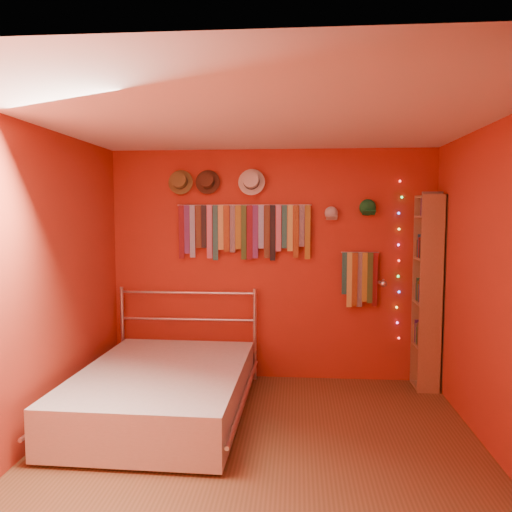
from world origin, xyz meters
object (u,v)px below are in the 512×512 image
(tie_rack, at_px, (243,229))
(bed, at_px, (163,390))
(bookshelf, at_px, (432,291))
(reading_lamp, at_px, (383,283))

(tie_rack, bearing_deg, bed, -119.55)
(tie_rack, height_order, bed, tie_rack)
(bookshelf, bearing_deg, tie_rack, 175.47)
(tie_rack, bearing_deg, bookshelf, -4.53)
(tie_rack, relative_size, bed, 0.69)
(reading_lamp, distance_m, bookshelf, 0.50)
(tie_rack, relative_size, bookshelf, 0.72)
(reading_lamp, height_order, bookshelf, bookshelf)
(reading_lamp, bearing_deg, bed, -156.11)
(tie_rack, relative_size, reading_lamp, 4.94)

